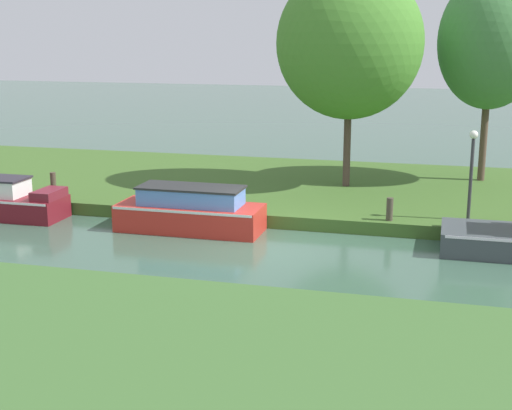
% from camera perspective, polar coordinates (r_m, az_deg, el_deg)
% --- Properties ---
extents(ground_plane, '(120.00, 120.00, 0.00)m').
position_cam_1_polar(ground_plane, '(19.81, 0.72, -3.41)').
color(ground_plane, '#3C5E4A').
extents(riverbank_far, '(72.00, 10.00, 0.40)m').
position_cam_1_polar(riverbank_far, '(26.39, 4.45, 1.27)').
color(riverbank_far, '#3D6126').
rests_on(riverbank_far, ground_plane).
extents(riverbank_near, '(72.00, 10.00, 0.40)m').
position_cam_1_polar(riverbank_near, '(11.84, -10.39, -14.69)').
color(riverbank_near, '#3D662F').
rests_on(riverbank_near, ground_plane).
extents(red_barge, '(4.29, 1.59, 1.34)m').
position_cam_1_polar(red_barge, '(21.49, -5.17, -0.49)').
color(red_barge, red).
rests_on(red_barge, ground_plane).
extents(willow_tree_left, '(4.98, 4.72, 7.54)m').
position_cam_1_polar(willow_tree_left, '(25.39, 7.34, 12.46)').
color(willow_tree_left, '#503C35').
rests_on(willow_tree_left, riverbank_far).
extents(willow_tree_centre, '(3.68, 4.10, 7.41)m').
position_cam_1_polar(willow_tree_centre, '(27.36, 17.93, 12.11)').
color(willow_tree_centre, brown).
rests_on(willow_tree_centre, riverbank_far).
extents(lamp_post, '(0.24, 0.24, 2.62)m').
position_cam_1_polar(lamp_post, '(21.72, 16.55, 3.15)').
color(lamp_post, '#333338').
rests_on(lamp_post, riverbank_far).
extents(mooring_post_near, '(0.18, 0.18, 0.88)m').
position_cam_1_polar(mooring_post_near, '(24.64, -15.58, 1.46)').
color(mooring_post_near, '#463B2D').
rests_on(mooring_post_near, riverbank_far).
extents(mooring_post_far, '(0.19, 0.19, 0.67)m').
position_cam_1_polar(mooring_post_far, '(21.39, 10.43, -0.32)').
color(mooring_post_far, '#443D30').
rests_on(mooring_post_far, riverbank_far).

